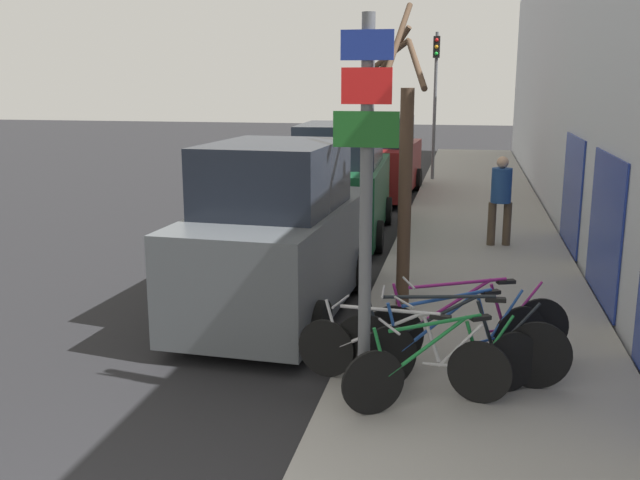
% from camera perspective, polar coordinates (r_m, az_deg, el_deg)
% --- Properties ---
extents(ground_plane, '(80.00, 80.00, 0.00)m').
position_cam_1_polar(ground_plane, '(14.82, 2.45, 0.17)').
color(ground_plane, black).
extents(sidewalk_curb, '(3.20, 32.00, 0.15)m').
position_cam_1_polar(sidewalk_curb, '(17.38, 12.46, 1.98)').
color(sidewalk_curb, gray).
rests_on(sidewalk_curb, ground).
extents(building_facade, '(0.23, 32.00, 6.50)m').
position_cam_1_polar(building_facade, '(17.15, 18.95, 12.07)').
color(building_facade, '#B2B7C1').
rests_on(building_facade, ground).
extents(signpost, '(0.59, 0.14, 3.62)m').
position_cam_1_polar(signpost, '(6.50, 3.69, 3.17)').
color(signpost, '#595B60').
rests_on(signpost, sidewalk_curb).
extents(bicycle_0, '(1.83, 1.12, 0.86)m').
position_cam_1_polar(bicycle_0, '(7.03, 9.93, -9.92)').
color(bicycle_0, black).
rests_on(bicycle_0, sidewalk_curb).
extents(bicycle_1, '(2.18, 0.59, 0.86)m').
position_cam_1_polar(bicycle_1, '(7.25, 6.39, -9.06)').
color(bicycle_1, black).
rests_on(bicycle_1, sidewalk_curb).
extents(bicycle_2, '(2.42, 0.44, 0.97)m').
position_cam_1_polar(bicycle_2, '(7.44, 10.34, -8.32)').
color(bicycle_2, black).
rests_on(bicycle_2, sidewalk_curb).
extents(bicycle_3, '(1.92, 1.31, 0.92)m').
position_cam_1_polar(bicycle_3, '(7.62, 10.83, -7.96)').
color(bicycle_3, black).
rests_on(bicycle_3, sidewalk_curb).
extents(bicycle_4, '(2.24, 0.88, 0.96)m').
position_cam_1_polar(bicycle_4, '(7.99, 11.67, -6.89)').
color(bicycle_4, black).
rests_on(bicycle_4, sidewalk_curb).
extents(parked_car_0, '(2.14, 4.35, 2.40)m').
position_cam_1_polar(parked_car_0, '(9.73, -3.37, 0.13)').
color(parked_car_0, '#51565B').
rests_on(parked_car_0, ground).
extents(parked_car_1, '(2.12, 4.58, 2.35)m').
position_cam_1_polar(parked_car_1, '(14.78, 1.68, 4.36)').
color(parked_car_1, '#144728').
rests_on(parked_car_1, ground).
extents(parked_car_2, '(2.19, 4.69, 2.25)m').
position_cam_1_polar(parked_car_2, '(19.99, 4.76, 6.37)').
color(parked_car_2, maroon).
rests_on(parked_car_2, ground).
extents(pedestrian_near, '(0.44, 0.37, 1.68)m').
position_cam_1_polar(pedestrian_near, '(13.75, 14.28, 3.57)').
color(pedestrian_near, '#4C3D2D').
rests_on(pedestrian_near, sidewalk_curb).
extents(street_tree, '(1.24, 1.83, 4.01)m').
position_cam_1_polar(street_tree, '(9.61, 6.64, 5.55)').
color(street_tree, '#4C3828').
rests_on(street_tree, sidewalk_curb).
extents(traffic_light, '(0.20, 0.30, 4.50)m').
position_cam_1_polar(traffic_light, '(22.75, 9.21, 12.06)').
color(traffic_light, '#595B60').
rests_on(traffic_light, sidewalk_curb).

